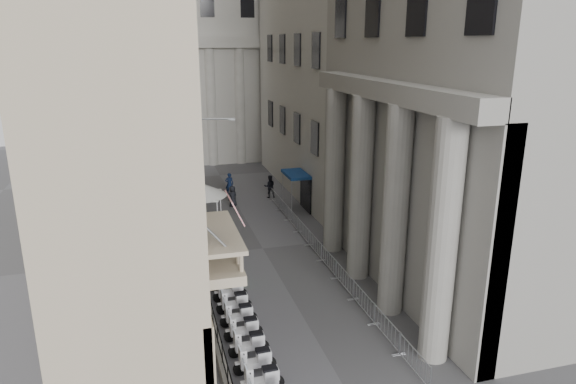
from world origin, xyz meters
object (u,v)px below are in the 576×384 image
object	(u,v)px
street_lamp	(207,161)
pedestrian_a	(229,184)
security_tent	(195,188)
info_kiosk	(217,268)
pedestrian_b	(270,186)

from	to	relation	value
street_lamp	pedestrian_a	bearing A→B (deg)	76.53
security_tent	info_kiosk	size ratio (longest dim) A/B	2.44
street_lamp	info_kiosk	world-z (taller)	street_lamp
pedestrian_b	pedestrian_a	bearing A→B (deg)	-21.02
pedestrian_b	info_kiosk	bearing A→B (deg)	72.99
pedestrian_a	pedestrian_b	xyz separation A→B (m)	(3.13, -1.65, -0.00)
street_lamp	pedestrian_a	world-z (taller)	street_lamp
pedestrian_a	pedestrian_b	world-z (taller)	pedestrian_a
street_lamp	pedestrian_b	bearing A→B (deg)	46.76
street_lamp	info_kiosk	xyz separation A→B (m)	(-0.79, -10.17, -3.62)
street_lamp	pedestrian_b	world-z (taller)	street_lamp
info_kiosk	street_lamp	bearing A→B (deg)	88.33
info_kiosk	pedestrian_a	bearing A→B (deg)	81.36
security_tent	info_kiosk	distance (m)	9.82
security_tent	pedestrian_b	bearing A→B (deg)	36.45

